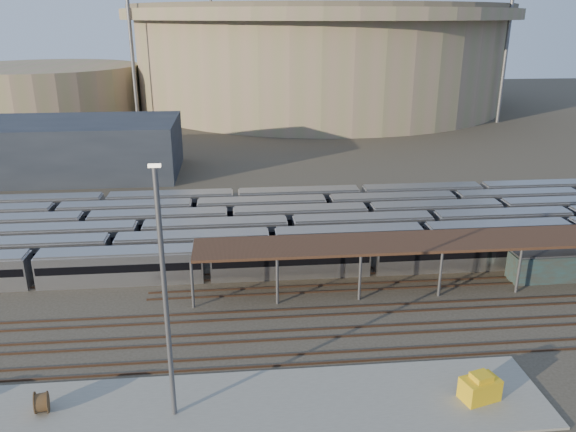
% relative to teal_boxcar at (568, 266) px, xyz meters
% --- Properties ---
extents(ground, '(420.00, 420.00, 0.00)m').
position_rel_teal_boxcar_xyz_m(ground, '(-33.61, -4.00, -1.56)').
color(ground, '#383026').
rests_on(ground, ground).
extents(apron, '(50.00, 9.00, 0.20)m').
position_rel_teal_boxcar_xyz_m(apron, '(-38.61, -19.00, -1.46)').
color(apron, gray).
rests_on(apron, ground).
extents(subway_trains, '(128.46, 23.90, 3.60)m').
position_rel_teal_boxcar_xyz_m(subway_trains, '(-33.71, 14.50, 0.24)').
color(subway_trains, silver).
rests_on(subway_trains, ground).
extents(inspection_shed, '(60.30, 6.00, 5.30)m').
position_rel_teal_boxcar_xyz_m(inspection_shed, '(-11.61, 0.00, 3.42)').
color(inspection_shed, '#5C5C61').
rests_on(inspection_shed, ground).
extents(empty_tracks, '(170.00, 9.62, 0.18)m').
position_rel_teal_boxcar_xyz_m(empty_tracks, '(-33.61, -9.00, -1.47)').
color(empty_tracks, '#4C3323').
rests_on(empty_tracks, ground).
extents(stadium, '(124.00, 124.00, 32.50)m').
position_rel_teal_boxcar_xyz_m(stadium, '(-8.61, 136.00, 14.91)').
color(stadium, '#8C755F').
rests_on(stadium, ground).
extents(secondary_arena, '(56.00, 56.00, 14.00)m').
position_rel_teal_boxcar_xyz_m(secondary_arena, '(-93.61, 126.00, 5.44)').
color(secondary_arena, '#8C755F').
rests_on(secondary_arena, ground).
extents(service_building, '(42.00, 20.00, 10.00)m').
position_rel_teal_boxcar_xyz_m(service_building, '(-68.61, 51.00, 3.44)').
color(service_building, '#1E232D').
rests_on(service_building, ground).
extents(floodlight_0, '(4.00, 1.00, 38.40)m').
position_rel_teal_boxcar_xyz_m(floodlight_0, '(-63.61, 106.00, 19.08)').
color(floodlight_0, '#5C5C61').
rests_on(floodlight_0, ground).
extents(floodlight_2, '(4.00, 1.00, 38.40)m').
position_rel_teal_boxcar_xyz_m(floodlight_2, '(36.39, 96.00, 19.08)').
color(floodlight_2, '#5C5C61').
rests_on(floodlight_2, ground).
extents(floodlight_3, '(4.00, 1.00, 38.40)m').
position_rel_teal_boxcar_xyz_m(floodlight_3, '(-43.61, 156.00, 19.08)').
color(floodlight_3, '#5C5C61').
rests_on(floodlight_3, ground).
extents(teal_boxcar, '(13.44, 2.75, 3.13)m').
position_rel_teal_boxcar_xyz_m(teal_boxcar, '(0.00, 0.00, 0.00)').
color(teal_boxcar, '#1E454B').
rests_on(teal_boxcar, ground).
extents(cable_reel_east, '(1.25, 1.81, 1.65)m').
position_rel_teal_boxcar_xyz_m(cable_reel_east, '(-51.78, -18.07, -0.54)').
color(cable_reel_east, brown).
rests_on(cable_reel_east, apron).
extents(yard_light_pole, '(0.80, 0.36, 19.03)m').
position_rel_teal_boxcar_xyz_m(yard_light_pole, '(-41.99, -19.20, 8.23)').
color(yard_light_pole, '#5C5C61').
rests_on(yard_light_pole, apron).
extents(yellow_equipment, '(3.21, 2.47, 1.77)m').
position_rel_teal_boxcar_xyz_m(yellow_equipment, '(-18.81, -19.73, -0.48)').
color(yellow_equipment, gold).
rests_on(yellow_equipment, apron).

